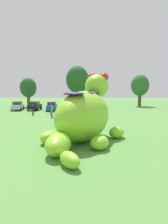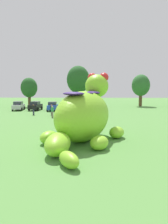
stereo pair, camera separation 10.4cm
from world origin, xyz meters
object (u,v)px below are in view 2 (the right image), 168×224
object	(u,v)px
car_blue	(53,106)
spectator_far_side	(34,110)
car_silver	(18,106)
car_black	(35,106)
giant_inflatable_creature	(84,115)
car_yellow	(71,106)
spectator_by_cars	(52,110)
car_orange	(90,106)
spectator_near_inflatable	(90,108)
spectator_mid_field	(52,112)

from	to	relation	value
car_blue	spectator_far_side	xyz separation A→B (m)	(-1.93, -6.49, -0.01)
car_silver	car_black	bearing A→B (deg)	1.90
giant_inflatable_creature	car_yellow	world-z (taller)	giant_inflatable_creature
car_black	spectator_by_cars	distance (m)	9.02
car_orange	car_black	bearing A→B (deg)	173.93
car_silver	spectator_by_cars	bearing A→B (deg)	-43.88
car_blue	car_black	bearing A→B (deg)	165.23
car_blue	spectator_by_cars	world-z (taller)	car_blue
car_yellow	car_orange	world-z (taller)	same
giant_inflatable_creature	car_yellow	distance (m)	23.34
car_orange	spectator_near_inflatable	size ratio (longest dim) A/B	2.42
spectator_mid_field	spectator_far_side	size ratio (longest dim) A/B	1.00
spectator_near_inflatable	car_blue	bearing A→B (deg)	150.27
car_silver	car_black	xyz separation A→B (m)	(3.31, 0.11, 0.00)
car_blue	spectator_far_side	world-z (taller)	car_blue
car_black	car_orange	bearing A→B (deg)	-6.07
car_silver	car_black	distance (m)	3.31
spectator_mid_field	car_black	bearing A→B (deg)	116.66
car_yellow	spectator_mid_field	size ratio (longest dim) A/B	2.45
giant_inflatable_creature	spectator_by_cars	xyz separation A→B (m)	(-5.69, 16.50, -1.25)
spectator_near_inflatable	car_yellow	bearing A→B (deg)	132.28
car_yellow	spectator_far_side	size ratio (longest dim) A/B	2.45
car_silver	car_blue	world-z (taller)	same
car_black	spectator_far_side	bearing A→B (deg)	-77.66
car_black	car_blue	world-z (taller)	same
car_silver	spectator_mid_field	world-z (taller)	car_silver
spectator_far_side	car_yellow	bearing A→B (deg)	48.59
spectator_near_inflatable	spectator_mid_field	world-z (taller)	same
car_black	spectator_mid_field	bearing A→B (deg)	-63.34
spectator_far_side	car_blue	bearing A→B (deg)	73.47
car_silver	spectator_far_side	world-z (taller)	car_silver
giant_inflatable_creature	car_orange	size ratio (longest dim) A/B	2.78
car_orange	spectator_by_cars	distance (m)	8.95
car_yellow	spectator_near_inflatable	world-z (taller)	car_yellow
car_orange	spectator_near_inflatable	xyz separation A→B (m)	(0.01, -3.87, -0.01)
spectator_near_inflatable	car_silver	bearing A→B (deg)	160.71
giant_inflatable_creature	car_orange	bearing A→B (deg)	89.13
car_black	spectator_far_side	xyz separation A→B (m)	(1.62, -7.43, -0.01)
car_silver	spectator_mid_field	distance (m)	13.31
car_orange	giant_inflatable_creature	bearing A→B (deg)	-90.87
spectator_mid_field	spectator_by_cars	bearing A→B (deg)	102.27
car_blue	spectator_near_inflatable	bearing A→B (deg)	-29.73
car_black	car_orange	size ratio (longest dim) A/B	1.01
giant_inflatable_creature	car_blue	bearing A→B (deg)	106.19
car_blue	spectator_by_cars	distance (m)	6.89
car_orange	spectator_mid_field	world-z (taller)	car_orange
car_yellow	spectator_mid_field	bearing A→B (deg)	-102.08
car_yellow	spectator_mid_field	world-z (taller)	car_yellow
car_silver	spectator_by_cars	distance (m)	11.01
giant_inflatable_creature	car_silver	distance (m)	27.74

